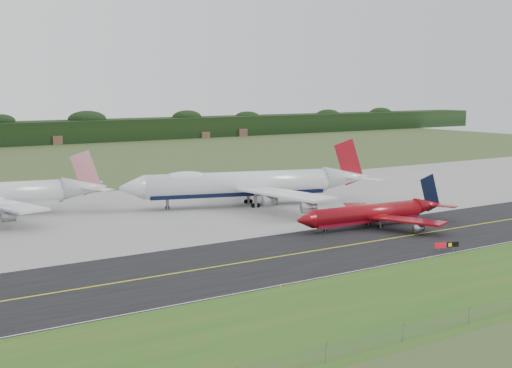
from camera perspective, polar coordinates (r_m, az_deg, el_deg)
The scene contains 11 objects.
ground at distance 144.17m, azimuth 6.53°, elevation -4.58°, with size 600.00×600.00×0.00m, color #354922.
grass_verge at distance 120.35m, azimuth 17.39°, elevation -7.40°, with size 400.00×30.00×0.01m, color #2A5819.
taxiway at distance 141.21m, azimuth 7.57°, elevation -4.86°, with size 400.00×32.00×0.02m, color black.
apron at distance 185.35m, azimuth -3.67°, elevation -1.76°, with size 400.00×78.00×0.01m, color gray.
taxiway_centreline at distance 141.21m, azimuth 7.57°, elevation -4.85°, with size 400.00×0.40×0.00m, color yellow.
taxiway_edge_line at distance 130.27m, azimuth 12.08°, elevation -6.04°, with size 400.00×0.25×0.00m, color silver.
jet_ba_747 at distance 184.41m, azimuth -0.76°, elevation 0.01°, with size 65.87×53.31×16.90m.
jet_red_737 at distance 159.80m, azimuth 9.42°, elevation -2.32°, with size 39.87×32.45×10.76m.
taxiway_sign at distance 139.30m, azimuth 15.01°, elevation -4.74°, with size 4.96×1.57×1.70m.
edge_marker_left at distance 111.33m, azimuth 1.97°, elevation -8.15°, with size 0.16×0.16×0.50m, color yellow.
edge_marker_center at distance 132.75m, azimuth 13.76°, elevation -5.74°, with size 0.16×0.16×0.50m, color yellow.
Camera 1 is at (-90.91, -107.53, 30.98)m, focal length 50.00 mm.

